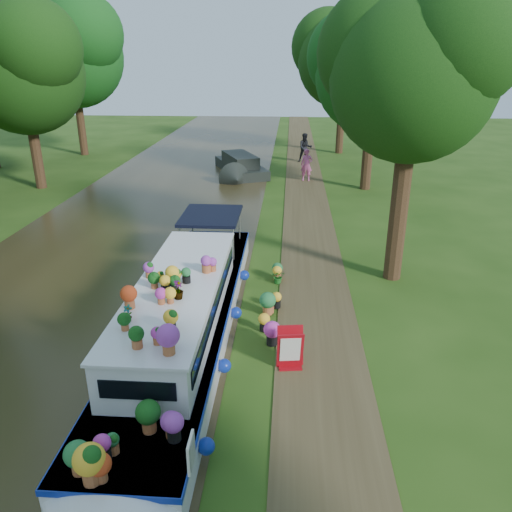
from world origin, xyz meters
The scene contains 14 objects.
ground centered at (0.00, 0.00, 0.00)m, with size 100.00×100.00×0.00m, color #234210.
canal_water centered at (-6.00, 0.00, 0.01)m, with size 10.00×100.00×0.02m, color #2D2613.
towpath centered at (1.20, 0.00, 0.01)m, with size 2.20×100.00×0.03m, color #41361E.
plant_boat centered at (-2.25, -1.84, 0.85)m, with size 2.29×13.52×2.28m.
tree_near_overhang centered at (3.79, 3.06, 6.60)m, with size 5.52×5.28×8.99m.
tree_near_mid centered at (4.48, 15.08, 6.44)m, with size 6.90×6.60×9.40m.
tree_near_far centered at (3.98, 26.09, 7.05)m, with size 7.59×7.26×10.30m.
tree_far_c centered at (-13.52, 14.08, 6.52)m, with size 7.13×6.82×9.59m.
tree_far_d centered at (-15.02, 24.10, 7.40)m, with size 8.05×7.70×10.85m.
second_boat centered at (-2.75, 18.21, 0.50)m, with size 3.93×6.84×1.24m.
sandwich_board centered at (0.45, -2.40, 0.47)m, with size 0.64×0.56×0.97m.
pedestrian_pink centered at (1.29, 16.65, 0.95)m, with size 0.67×0.44×1.84m, color #EF6280.
pedestrian_dark centered at (1.34, 22.20, 1.00)m, with size 0.94×0.74×1.94m, color black.
verge_plant centered at (0.05, 2.29, 0.24)m, with size 0.43×0.37×0.48m, color #1D611D.
Camera 1 is at (0.34, -12.40, 6.85)m, focal length 35.00 mm.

